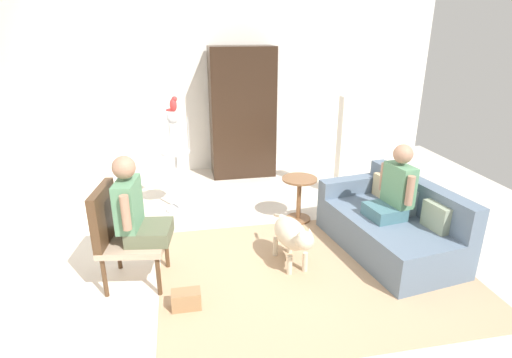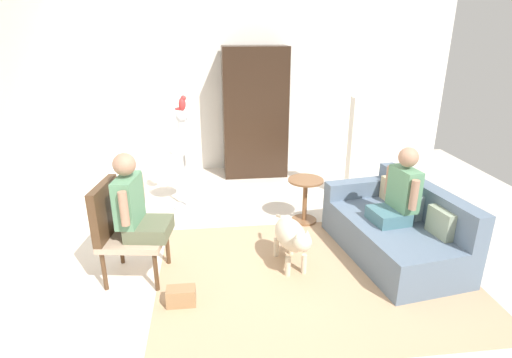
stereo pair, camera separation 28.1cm
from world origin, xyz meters
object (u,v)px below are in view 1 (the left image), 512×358
couch (391,225)px  round_end_table (299,196)px  dog (292,235)px  column_lamp (344,147)px  handbag (186,300)px  person_on_armchair (135,208)px  armoire_cabinet (242,113)px  person_on_couch (395,188)px  bird_cage_stand (176,162)px  parrot (173,104)px  armchair (119,230)px

couch → round_end_table: (-0.82, 0.89, 0.06)m
couch → dog: size_ratio=2.02×
column_lamp → handbag: column_lamp is taller
person_on_armchair → column_lamp: bearing=32.2°
armoire_cabinet → person_on_couch: bearing=-67.0°
round_end_table → bird_cage_stand: 1.69m
person_on_armchair → bird_cage_stand: bearing=76.9°
person_on_couch → handbag: size_ratio=3.12×
armoire_cabinet → handbag: 3.77m
person_on_couch → column_lamp: column_lamp is taller
parrot → dog: bearing=-55.4°
person_on_armchair → parrot: parrot is taller
armchair → person_on_couch: bearing=1.6°
armchair → round_end_table: armchair is taller
armoire_cabinet → parrot: bearing=-129.5°
armchair → person_on_armchair: person_on_armchair is taller
person_on_couch → bird_cage_stand: bearing=146.6°
dog → armoire_cabinet: size_ratio=0.41×
armchair → parrot: (0.57, 1.62, 0.89)m
round_end_table → column_lamp: 1.23m
person_on_armchair → bird_cage_stand: bird_cage_stand is taller
person_on_couch → couch: bearing=49.5°
couch → armchair: 2.93m
parrot → column_lamp: size_ratio=0.13×
armchair → parrot: bearing=70.5°
dog → couch: bearing=6.9°
parrot → handbag: 2.56m
person_on_couch → armoire_cabinet: armoire_cabinet is taller
dog → column_lamp: size_ratio=0.59×
armchair → dog: (1.71, -0.03, -0.21)m
armchair → dog: 1.72m
round_end_table → couch: bearing=-47.2°
armchair → bird_cage_stand: (0.55, 1.62, 0.13)m
couch → bird_cage_stand: size_ratio=1.28×
parrot → couch: bearing=-32.7°
person_on_armchair → column_lamp: (2.81, 1.77, -0.06)m
couch → armoire_cabinet: 3.19m
parrot → round_end_table: bearing=-22.0°
person_on_couch → person_on_armchair: bearing=-177.8°
dog → column_lamp: column_lamp is taller
person_on_couch → person_on_armchair: 2.71m
person_on_armchair → person_on_couch: bearing=2.2°
dog → armoire_cabinet: bearing=90.8°
round_end_table → person_on_armchair: bearing=-151.8°
dog → handbag: (-1.12, -0.51, -0.28)m
parrot → column_lamp: bearing=3.1°
column_lamp → person_on_couch: bearing=-93.5°
round_end_table → armoire_cabinet: armoire_cabinet is taller
dog → column_lamp: 2.22m
person_on_armchair → parrot: 1.82m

